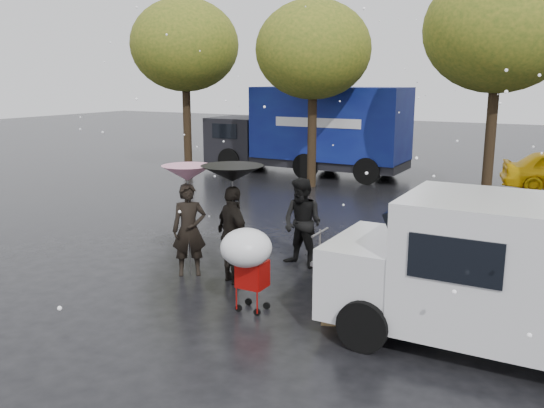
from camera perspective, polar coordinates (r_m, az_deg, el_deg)
The scene contains 13 objects.
ground at distance 10.75m, azimuth -1.74°, elevation -8.50°, with size 90.00×90.00×0.00m, color black.
person_pink at distance 11.40m, azimuth -8.21°, elevation -2.56°, with size 0.67×0.44×1.84m, color black.
person_middle at distance 11.79m, azimuth 3.04°, elevation -1.91°, with size 0.90×0.70×1.85m, color black.
person_black at distance 10.88m, azimuth -3.87°, elevation -3.07°, with size 1.10×0.46×1.88m, color black.
umbrella_pink at distance 11.17m, azimuth -8.38°, elevation 3.03°, with size 0.99×0.99×2.20m.
umbrella_black at distance 10.63m, azimuth -3.96°, elevation 3.02°, with size 1.16×1.16×2.26m.
vendor_cart at distance 10.43m, azimuth 8.92°, elevation -5.09°, with size 1.52×0.80×1.27m.
shopping_cart at distance 9.38m, azimuth -2.47°, elevation -4.79°, with size 0.84×0.84×1.46m.
white_van at distance 8.73m, azimuth 22.77°, elevation -6.42°, with size 4.91×2.18×2.20m.
blue_truck at distance 23.43m, azimuth 3.87°, elevation 7.24°, with size 8.30×2.60×3.50m.
box_ground_near at distance 9.42m, azimuth 6.73°, elevation -10.03°, with size 0.56×0.45×0.50m, color olive.
box_ground_far at distance 9.96m, azimuth 14.81°, elevation -9.56°, with size 0.46×0.36×0.36m, color olive.
tree_row at distance 19.51m, azimuth 12.55°, elevation 15.57°, with size 21.60×4.40×7.12m.
Camera 1 is at (5.12, -8.65, 3.82)m, focal length 38.00 mm.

